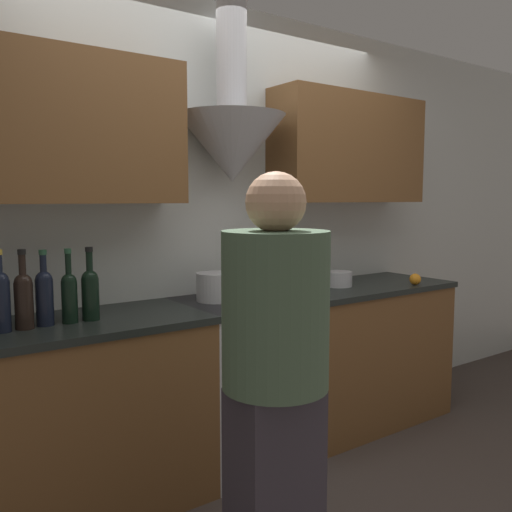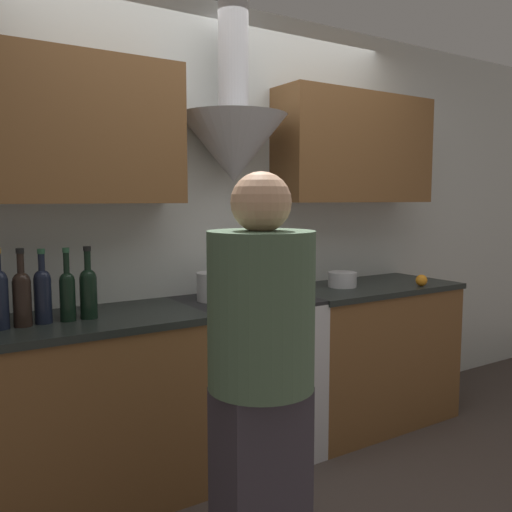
# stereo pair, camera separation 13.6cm
# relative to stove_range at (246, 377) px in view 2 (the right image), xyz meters

# --- Properties ---
(ground_plane) EXTENTS (12.00, 12.00, 0.00)m
(ground_plane) POSITION_rel_stove_range_xyz_m (0.00, -0.35, -0.46)
(ground_plane) COLOR #423833
(wall_back) EXTENTS (8.40, 0.61, 2.60)m
(wall_back) POSITION_rel_stove_range_xyz_m (-0.02, 0.26, 1.01)
(wall_back) COLOR silver
(wall_back) RESTS_ON ground_plane
(counter_left) EXTENTS (1.27, 0.62, 0.92)m
(counter_left) POSITION_rel_stove_range_xyz_m (-0.98, -0.00, -0.00)
(counter_left) COLOR brown
(counter_left) RESTS_ON ground_plane
(counter_right) EXTENTS (1.18, 0.62, 0.92)m
(counter_right) POSITION_rel_stove_range_xyz_m (0.93, -0.00, -0.00)
(counter_right) COLOR brown
(counter_right) RESTS_ON ground_plane
(stove_range) EXTENTS (0.71, 0.60, 0.92)m
(stove_range) POSITION_rel_stove_range_xyz_m (0.00, 0.00, 0.00)
(stove_range) COLOR silver
(stove_range) RESTS_ON ground_plane
(wine_bottle_4) EXTENTS (0.08, 0.08, 0.34)m
(wine_bottle_4) POSITION_rel_stove_range_xyz_m (-1.17, -0.03, 0.59)
(wine_bottle_4) COLOR black
(wine_bottle_4) RESTS_ON counter_left
(wine_bottle_5) EXTENTS (0.08, 0.08, 0.34)m
(wine_bottle_5) POSITION_rel_stove_range_xyz_m (-1.08, -0.01, 0.59)
(wine_bottle_5) COLOR black
(wine_bottle_5) RESTS_ON counter_left
(wine_bottle_6) EXTENTS (0.07, 0.07, 0.34)m
(wine_bottle_6) POSITION_rel_stove_range_xyz_m (-0.97, -0.02, 0.58)
(wine_bottle_6) COLOR black
(wine_bottle_6) RESTS_ON counter_left
(wine_bottle_7) EXTENTS (0.08, 0.08, 0.34)m
(wine_bottle_7) POSITION_rel_stove_range_xyz_m (-0.88, -0.02, 0.59)
(wine_bottle_7) COLOR black
(wine_bottle_7) RESTS_ON counter_left
(stock_pot) EXTENTS (0.22, 0.22, 0.15)m
(stock_pot) POSITION_rel_stove_range_xyz_m (-0.16, 0.05, 0.53)
(stock_pot) COLOR silver
(stock_pot) RESTS_ON stove_range
(mixing_bowl) EXTENTS (0.21, 0.21, 0.09)m
(mixing_bowl) POSITION_rel_stove_range_xyz_m (0.16, -0.03, 0.50)
(mixing_bowl) COLOR silver
(mixing_bowl) RESTS_ON stove_range
(orange_fruit) EXTENTS (0.07, 0.07, 0.07)m
(orange_fruit) POSITION_rel_stove_range_xyz_m (1.18, -0.23, 0.49)
(orange_fruit) COLOR orange
(orange_fruit) RESTS_ON counter_right
(saucepan) EXTENTS (0.18, 0.18, 0.09)m
(saucepan) POSITION_rel_stove_range_xyz_m (0.73, 0.02, 0.50)
(saucepan) COLOR silver
(saucepan) RESTS_ON counter_right
(person_foreground_left) EXTENTS (0.37, 0.37, 1.56)m
(person_foreground_left) POSITION_rel_stove_range_xyz_m (-0.56, -1.00, 0.39)
(person_foreground_left) COLOR #38333D
(person_foreground_left) RESTS_ON ground_plane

